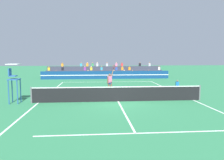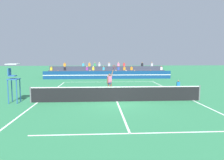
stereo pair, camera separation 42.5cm
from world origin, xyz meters
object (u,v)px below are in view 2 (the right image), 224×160
object	(u,v)px
ball_kid_courtside	(178,85)
tennis_ball	(99,91)
umpire_chair	(13,78)
tennis_player	(110,82)

from	to	relation	value
ball_kid_courtside	tennis_ball	distance (m)	7.91
ball_kid_courtside	umpire_chair	bearing A→B (deg)	-157.00
umpire_chair	tennis_player	distance (m)	7.48
tennis_player	tennis_ball	world-z (taller)	tennis_player
ball_kid_courtside	tennis_player	size ratio (longest dim) A/B	0.34
ball_kid_courtside	tennis_player	xyz separation A→B (m)	(-6.88, -2.57, 0.66)
ball_kid_courtside	tennis_ball	xyz separation A→B (m)	(-7.83, -1.04, -0.30)
tennis_ball	ball_kid_courtside	bearing A→B (deg)	7.58
umpire_chair	ball_kid_courtside	bearing A→B (deg)	23.00
ball_kid_courtside	tennis_ball	bearing A→B (deg)	-172.42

